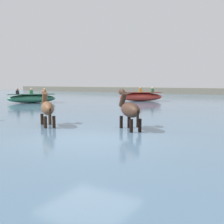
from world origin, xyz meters
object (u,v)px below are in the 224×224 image
Objects in this scene: horse_lead_bay at (47,109)px; boat_near_starboard at (141,97)px; boat_far_inshore at (32,98)px; horse_trailing_dark_bay at (129,111)px.

horse_lead_bay is 14.66m from boat_near_starboard.
boat_near_starboard is 1.09× the size of boat_far_inshore.
horse_trailing_dark_bay is at bearing 15.72° from horse_lead_bay.
boat_far_inshore is (-12.52, 6.99, -0.29)m from horse_trailing_dark_bay.
horse_lead_bay is 0.51× the size of boat_far_inshore.
horse_trailing_dark_bay is 14.34m from boat_far_inshore.
boat_far_inshore is (-6.79, -6.56, -0.03)m from boat_near_starboard.
boat_far_inshore is at bearing 150.83° from horse_trailing_dark_bay.
horse_lead_bay is 3.24m from horse_trailing_dark_bay.
horse_lead_bay is 0.47× the size of boat_near_starboard.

